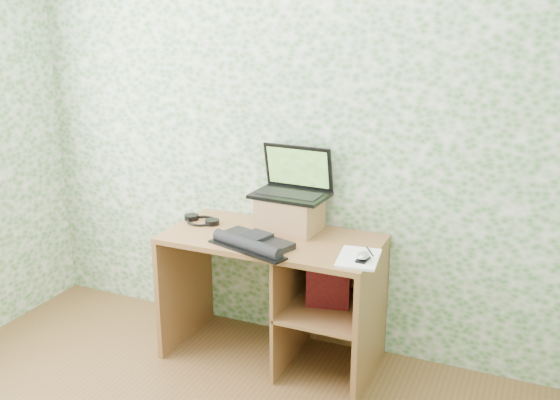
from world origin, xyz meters
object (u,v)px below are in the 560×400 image
at_px(desk, 287,281).
at_px(notepad, 359,258).
at_px(keyboard, 252,242).
at_px(riser, 290,213).
at_px(laptop, 293,184).

distance_m(desk, notepad, 0.56).
height_order(keyboard, notepad, keyboard).
bearing_deg(riser, laptop, 90.00).
distance_m(desk, riser, 0.39).
relative_size(riser, laptop, 0.76).
distance_m(riser, keyboard, 0.34).
distance_m(riser, notepad, 0.57).
bearing_deg(notepad, keyboard, 177.92).
distance_m(keyboard, notepad, 0.58).
height_order(laptop, keyboard, laptop).
bearing_deg(notepad, riser, 143.54).
bearing_deg(desk, laptop, 100.73).
bearing_deg(laptop, desk, -76.38).
bearing_deg(riser, desk, -75.28).
bearing_deg(laptop, keyboard, -99.61).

